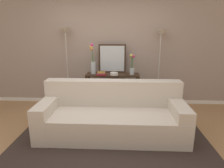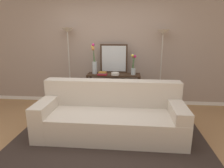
{
  "view_description": "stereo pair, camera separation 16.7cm",
  "coord_description": "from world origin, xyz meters",
  "px_view_note": "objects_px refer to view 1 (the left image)",
  "views": [
    {
      "loc": [
        0.42,
        -2.73,
        1.7
      ],
      "look_at": [
        0.24,
        0.95,
        0.73
      ],
      "focal_mm": 31.48,
      "sensor_mm": 36.0,
      "label": 1
    },
    {
      "loc": [
        0.59,
        -2.72,
        1.7
      ],
      "look_at": [
        0.24,
        0.95,
        0.73
      ],
      "focal_mm": 31.48,
      "sensor_mm": 36.0,
      "label": 2
    }
  ],
  "objects_px": {
    "floor_lamp_right": "(160,47)",
    "wall_mirror": "(112,59)",
    "book_stack": "(101,74)",
    "vase_tall_flowers": "(93,62)",
    "couch": "(112,116)",
    "vase_short_flowers": "(132,66)",
    "fruit_bowl": "(114,74)",
    "floor_lamp_left": "(66,45)",
    "console_table": "(112,85)",
    "book_row_under_console": "(100,105)"
  },
  "relations": [
    {
      "from": "floor_lamp_left",
      "to": "book_row_under_console",
      "type": "xyz_separation_m",
      "value": [
        0.76,
        -0.12,
        -1.36
      ]
    },
    {
      "from": "floor_lamp_left",
      "to": "floor_lamp_right",
      "type": "xyz_separation_m",
      "value": [
        2.1,
        0.0,
        -0.03
      ]
    },
    {
      "from": "wall_mirror",
      "to": "book_stack",
      "type": "xyz_separation_m",
      "value": [
        -0.23,
        -0.29,
        -0.29
      ]
    },
    {
      "from": "floor_lamp_right",
      "to": "console_table",
      "type": "bearing_deg",
      "value": -173.75
    },
    {
      "from": "floor_lamp_right",
      "to": "vase_short_flowers",
      "type": "bearing_deg",
      "value": -167.1
    },
    {
      "from": "floor_lamp_left",
      "to": "fruit_bowl",
      "type": "distance_m",
      "value": 1.27
    },
    {
      "from": "wall_mirror",
      "to": "fruit_bowl",
      "type": "xyz_separation_m",
      "value": [
        0.05,
        -0.28,
        -0.29
      ]
    },
    {
      "from": "floor_lamp_left",
      "to": "book_stack",
      "type": "xyz_separation_m",
      "value": [
        0.81,
        -0.24,
        -0.59
      ]
    },
    {
      "from": "book_row_under_console",
      "to": "vase_tall_flowers",
      "type": "bearing_deg",
      "value": 179.01
    },
    {
      "from": "couch",
      "to": "book_row_under_console",
      "type": "height_order",
      "value": "couch"
    },
    {
      "from": "floor_lamp_right",
      "to": "fruit_bowl",
      "type": "bearing_deg",
      "value": -166.85
    },
    {
      "from": "console_table",
      "to": "book_stack",
      "type": "bearing_deg",
      "value": -151.83
    },
    {
      "from": "floor_lamp_right",
      "to": "fruit_bowl",
      "type": "distance_m",
      "value": 1.18
    },
    {
      "from": "book_stack",
      "to": "book_row_under_console",
      "type": "relative_size",
      "value": 0.55
    },
    {
      "from": "book_stack",
      "to": "vase_short_flowers",
      "type": "bearing_deg",
      "value": 8.64
    },
    {
      "from": "couch",
      "to": "console_table",
      "type": "bearing_deg",
      "value": 92.39
    },
    {
      "from": "vase_tall_flowers",
      "to": "book_stack",
      "type": "xyz_separation_m",
      "value": [
        0.2,
        -0.13,
        -0.23
      ]
    },
    {
      "from": "console_table",
      "to": "vase_tall_flowers",
      "type": "bearing_deg",
      "value": 179.67
    },
    {
      "from": "console_table",
      "to": "book_stack",
      "type": "distance_m",
      "value": 0.39
    },
    {
      "from": "fruit_bowl",
      "to": "vase_short_flowers",
      "type": "bearing_deg",
      "value": 13.55
    },
    {
      "from": "couch",
      "to": "wall_mirror",
      "type": "bearing_deg",
      "value": 92.66
    },
    {
      "from": "couch",
      "to": "floor_lamp_right",
      "type": "relative_size",
      "value": 1.37
    },
    {
      "from": "couch",
      "to": "fruit_bowl",
      "type": "distance_m",
      "value": 1.21
    },
    {
      "from": "couch",
      "to": "floor_lamp_right",
      "type": "bearing_deg",
      "value": 53.1
    },
    {
      "from": "floor_lamp_right",
      "to": "book_row_under_console",
      "type": "distance_m",
      "value": 1.9
    },
    {
      "from": "floor_lamp_right",
      "to": "vase_tall_flowers",
      "type": "distance_m",
      "value": 1.53
    },
    {
      "from": "book_row_under_console",
      "to": "couch",
      "type": "bearing_deg",
      "value": -74.08
    },
    {
      "from": "floor_lamp_left",
      "to": "wall_mirror",
      "type": "distance_m",
      "value": 1.08
    },
    {
      "from": "wall_mirror",
      "to": "console_table",
      "type": "bearing_deg",
      "value": -85.28
    },
    {
      "from": "wall_mirror",
      "to": "book_stack",
      "type": "bearing_deg",
      "value": -128.32
    },
    {
      "from": "couch",
      "to": "console_table",
      "type": "distance_m",
      "value": 1.24
    },
    {
      "from": "vase_tall_flowers",
      "to": "book_row_under_console",
      "type": "distance_m",
      "value": 1.02
    },
    {
      "from": "console_table",
      "to": "book_stack",
      "type": "height_order",
      "value": "book_stack"
    },
    {
      "from": "floor_lamp_right",
      "to": "wall_mirror",
      "type": "xyz_separation_m",
      "value": [
        -1.06,
        0.04,
        -0.26
      ]
    },
    {
      "from": "book_stack",
      "to": "fruit_bowl",
      "type": "bearing_deg",
      "value": 1.59
    },
    {
      "from": "floor_lamp_left",
      "to": "vase_short_flowers",
      "type": "distance_m",
      "value": 1.56
    },
    {
      "from": "vase_tall_flowers",
      "to": "book_row_under_console",
      "type": "relative_size",
      "value": 1.76
    },
    {
      "from": "couch",
      "to": "vase_short_flowers",
      "type": "distance_m",
      "value": 1.42
    },
    {
      "from": "book_stack",
      "to": "vase_tall_flowers",
      "type": "bearing_deg",
      "value": 147.0
    },
    {
      "from": "couch",
      "to": "fruit_bowl",
      "type": "relative_size",
      "value": 13.46
    },
    {
      "from": "fruit_bowl",
      "to": "book_row_under_console",
      "type": "bearing_deg",
      "value": 160.31
    },
    {
      "from": "fruit_bowl",
      "to": "book_stack",
      "type": "height_order",
      "value": "book_stack"
    },
    {
      "from": "wall_mirror",
      "to": "floor_lamp_right",
      "type": "bearing_deg",
      "value": -2.34
    },
    {
      "from": "couch",
      "to": "book_stack",
      "type": "height_order",
      "value": "couch"
    },
    {
      "from": "console_table",
      "to": "wall_mirror",
      "type": "height_order",
      "value": "wall_mirror"
    },
    {
      "from": "floor_lamp_left",
      "to": "wall_mirror",
      "type": "bearing_deg",
      "value": 2.39
    },
    {
      "from": "floor_lamp_left",
      "to": "fruit_bowl",
      "type": "xyz_separation_m",
      "value": [
        1.09,
        -0.24,
        -0.59
      ]
    },
    {
      "from": "couch",
      "to": "book_stack",
      "type": "distance_m",
      "value": 1.24
    },
    {
      "from": "couch",
      "to": "fruit_bowl",
      "type": "height_order",
      "value": "couch"
    },
    {
      "from": "console_table",
      "to": "wall_mirror",
      "type": "distance_m",
      "value": 0.6
    }
  ]
}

